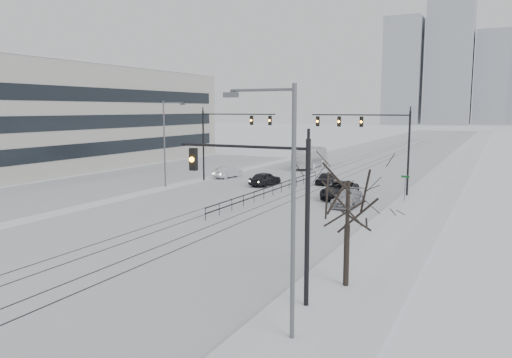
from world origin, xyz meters
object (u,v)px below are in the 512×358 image
Objects in this scene: bare_tree at (348,192)px; sedan_nb_front at (340,190)px; sedan_sb_inner at (265,179)px; sedan_sb_outer at (228,172)px; box_truck at (310,158)px; sedan_nb_far at (325,179)px; traffic_mast_near at (271,197)px; sedan_nb_right at (348,198)px.

sedan_nb_front is at bearing 107.61° from bare_tree.
sedan_sb_inner is 1.06× the size of sedan_sb_outer.
box_truck is at bearing -100.60° from sedan_sb_outer.
sedan_sb_outer is 0.74× the size of sedan_nb_front.
sedan_nb_front is 24.27m from box_truck.
sedan_nb_far is at bearing 115.66° from sedan_nb_front.
sedan_sb_inner is 7.57m from sedan_sb_outer.
traffic_mast_near is at bearing 123.58° from sedan_sb_inner.
sedan_sb_inner is at bearing 160.85° from sedan_sb_outer.
sedan_sb_outer is at bearing 177.53° from sedan_nb_far.
box_truck is at bearing -77.48° from sedan_sb_inner.
sedan_nb_front reaches higher than sedan_sb_outer.
sedan_nb_far is (-8.70, 33.20, -3.93)m from traffic_mast_near.
bare_tree is 1.09× the size of sedan_nb_front.
sedan_nb_right is at bearing 97.74° from traffic_mast_near.
sedan_nb_front is 3.74m from sedan_nb_right.
sedan_sb_outer reaches higher than sedan_nb_right.
box_truck is at bearing 117.36° from sedan_nb_right.
box_truck is at bearing 112.94° from sedan_nb_far.
sedan_sb_inner is 1.18× the size of sedan_nb_far.
sedan_sb_outer is 0.42× the size of box_truck.
sedan_sb_outer is at bearing 66.13° from box_truck.
traffic_mast_near is 32.81m from sedan_sb_inner.
sedan_nb_right is at bearing -64.41° from sedan_nb_front.
sedan_nb_front is 1.20× the size of sedan_nb_right.
traffic_mast_near reaches higher than box_truck.
box_truck is (-12.60, 25.01, 0.70)m from sedan_nb_right.
sedan_nb_front is at bearing -66.18° from sedan_nb_far.
traffic_mast_near is 34.54m from sedan_nb_far.
bare_tree reaches higher than sedan_nb_far.
sedan_sb_inner reaches higher than sedan_nb_far.
bare_tree reaches higher than box_truck.
sedan_nb_far is at bearing 104.69° from traffic_mast_near.
sedan_nb_far is (-3.99, 7.76, -0.15)m from sedan_nb_front.
sedan_nb_front reaches higher than sedan_sb_inner.
sedan_nb_far is 15.56m from box_truck.
traffic_mast_near is 26.15m from sedan_nb_front.
sedan_sb_inner is 17.83m from box_truck.
sedan_sb_inner is at bearing 155.87° from sedan_nb_front.
sedan_nb_front is at bearing 164.39° from sedan_sb_outer.
sedan_nb_right is (11.15, -7.24, -0.07)m from sedan_sb_inner.
bare_tree reaches higher than sedan_sb_inner.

